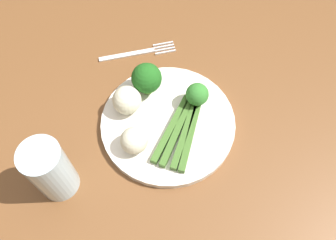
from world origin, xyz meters
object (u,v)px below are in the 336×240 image
(asparagus_bundle, at_px, (181,132))
(fork, at_px, (139,53))
(broccoli_back_right, at_px, (147,79))
(cauliflower_outer_edge, at_px, (127,100))
(dining_table, at_px, (185,169))
(cauliflower_front_left, at_px, (134,140))
(water_glass, at_px, (50,170))
(plate, at_px, (168,123))
(broccoli_near_center, at_px, (197,95))

(asparagus_bundle, bearing_deg, fork, -136.67)
(broccoli_back_right, distance_m, cauliflower_outer_edge, 0.06)
(dining_table, bearing_deg, cauliflower_front_left, -101.51)
(dining_table, relative_size, cauliflower_outer_edge, 20.55)
(dining_table, distance_m, water_glass, 0.30)
(cauliflower_front_left, distance_m, water_glass, 0.15)
(dining_table, bearing_deg, fork, -171.81)
(fork, bearing_deg, water_glass, -126.31)
(plate, distance_m, asparagus_bundle, 0.04)
(broccoli_back_right, bearing_deg, cauliflower_outer_edge, -58.93)
(cauliflower_outer_edge, bearing_deg, asparagus_bundle, 44.81)
(cauliflower_outer_edge, xyz_separation_m, water_glass, (0.11, -0.15, 0.02))
(broccoli_back_right, relative_size, cauliflower_outer_edge, 1.31)
(broccoli_back_right, xyz_separation_m, fork, (-0.11, 0.01, -0.05))
(water_glass, bearing_deg, fork, 140.50)
(plate, bearing_deg, cauliflower_outer_edge, -127.67)
(broccoli_back_right, distance_m, cauliflower_front_left, 0.12)
(asparagus_bundle, distance_m, fork, 0.22)
(broccoli_near_center, height_order, fork, broccoli_near_center)
(asparagus_bundle, relative_size, broccoli_back_right, 2.10)
(plate, height_order, water_glass, water_glass)
(dining_table, height_order, plate, plate)
(broccoli_back_right, xyz_separation_m, water_glass, (0.14, -0.19, 0.01))
(dining_table, xyz_separation_m, cauliflower_front_left, (-0.02, -0.09, 0.16))
(asparagus_bundle, bearing_deg, cauliflower_outer_edge, -98.96)
(plate, relative_size, cauliflower_outer_edge, 4.67)
(broccoli_near_center, bearing_deg, broccoli_back_right, -123.44)
(broccoli_back_right, relative_size, cauliflower_front_left, 1.44)
(plate, bearing_deg, cauliflower_front_left, -65.32)
(asparagus_bundle, bearing_deg, cauliflower_front_left, -52.18)
(broccoli_back_right, height_order, cauliflower_front_left, broccoli_back_right)
(plate, xyz_separation_m, asparagus_bundle, (0.03, 0.02, 0.01))
(broccoli_near_center, distance_m, broccoli_back_right, 0.10)
(asparagus_bundle, xyz_separation_m, cauliflower_outer_edge, (-0.08, -0.08, 0.02))
(asparagus_bundle, xyz_separation_m, broccoli_back_right, (-0.11, -0.03, 0.03))
(dining_table, xyz_separation_m, fork, (-0.24, -0.03, 0.12))
(cauliflower_outer_edge, distance_m, water_glass, 0.19)
(dining_table, relative_size, broccoli_near_center, 21.03)
(plate, xyz_separation_m, cauliflower_outer_edge, (-0.05, -0.06, 0.03))
(cauliflower_front_left, height_order, water_glass, water_glass)
(plate, relative_size, broccoli_near_center, 4.78)
(broccoli_near_center, xyz_separation_m, fork, (-0.16, -0.08, -0.04))
(broccoli_near_center, relative_size, fork, 0.32)
(water_glass, bearing_deg, plate, 105.34)
(water_glass, bearing_deg, dining_table, 91.61)
(fork, distance_m, water_glass, 0.32)
(broccoli_back_right, bearing_deg, plate, 13.86)
(asparagus_bundle, relative_size, broccoli_near_center, 2.81)
(asparagus_bundle, relative_size, cauliflower_front_left, 3.03)
(asparagus_bundle, xyz_separation_m, broccoli_near_center, (-0.05, 0.05, 0.02))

